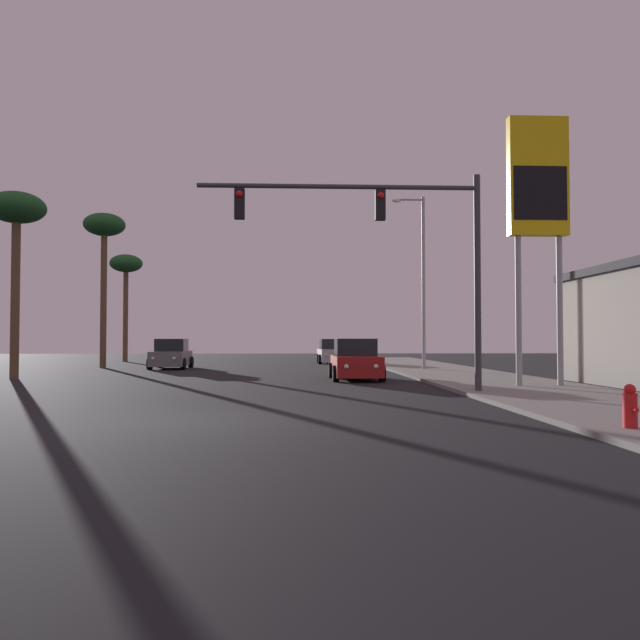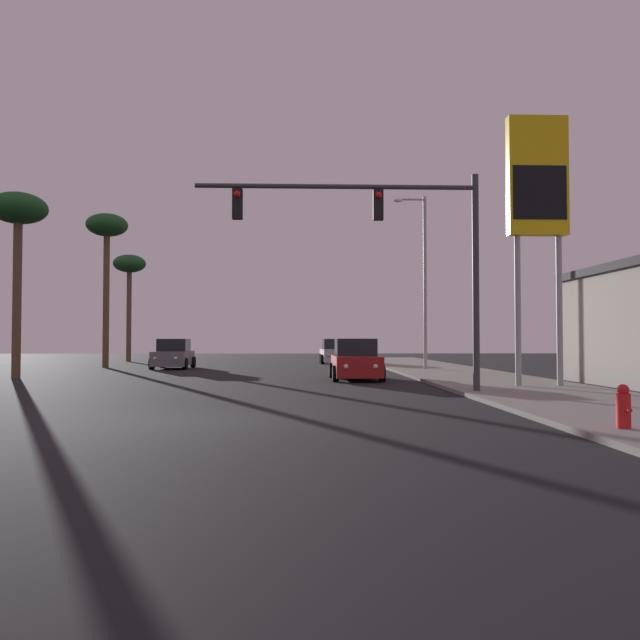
% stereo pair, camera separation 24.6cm
% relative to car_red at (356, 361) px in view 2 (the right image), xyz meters
% --- Properties ---
extents(ground_plane, '(120.00, 120.00, 0.00)m').
position_rel_car_red_xyz_m(ground_plane, '(-4.56, -12.72, -0.76)').
color(ground_plane, black).
extents(sidewalk_right, '(5.00, 60.00, 0.12)m').
position_rel_car_red_xyz_m(sidewalk_right, '(4.94, -2.72, -0.70)').
color(sidewalk_right, gray).
rests_on(sidewalk_right, ground).
extents(car_red, '(2.04, 4.31, 1.68)m').
position_rel_car_red_xyz_m(car_red, '(0.00, 0.00, 0.00)').
color(car_red, maroon).
rests_on(car_red, ground).
extents(car_grey, '(2.04, 4.33, 1.68)m').
position_rel_car_red_xyz_m(car_grey, '(-9.43, 10.10, 0.00)').
color(car_grey, slate).
rests_on(car_grey, ground).
extents(car_silver, '(2.04, 4.34, 1.68)m').
position_rel_car_red_xyz_m(car_silver, '(0.15, 17.29, 0.00)').
color(car_silver, '#B7B7BC').
rests_on(car_silver, ground).
extents(traffic_light_mast, '(8.50, 0.36, 6.50)m').
position_rel_car_red_xyz_m(traffic_light_mast, '(0.48, -7.04, 4.03)').
color(traffic_light_mast, '#38383D').
rests_on(traffic_light_mast, sidewalk_right).
extents(street_lamp, '(1.74, 0.24, 9.00)m').
position_rel_car_red_xyz_m(street_lamp, '(4.12, 6.69, 4.36)').
color(street_lamp, '#99999E').
rests_on(street_lamp, sidewalk_right).
extents(gas_station_sign, '(2.00, 0.42, 9.00)m').
position_rel_car_red_xyz_m(gas_station_sign, '(5.65, -5.09, 5.86)').
color(gas_station_sign, '#99999E').
rests_on(gas_station_sign, sidewalk_right).
extents(fire_hydrant, '(0.24, 0.34, 0.76)m').
position_rel_car_red_xyz_m(fire_hydrant, '(3.26, -14.93, -0.27)').
color(fire_hydrant, red).
rests_on(fire_hydrant, sidewalk_right).
extents(palm_tree_far, '(2.40, 2.40, 7.97)m').
position_rel_car_red_xyz_m(palm_tree_far, '(-14.98, 21.28, 6.14)').
color(palm_tree_far, brown).
rests_on(palm_tree_far, ground).
extents(palm_tree_mid, '(2.40, 2.40, 9.03)m').
position_rel_car_red_xyz_m(palm_tree_mid, '(-13.60, 11.28, 7.08)').
color(palm_tree_mid, brown).
rests_on(palm_tree_mid, ground).
extents(palm_tree_near, '(2.40, 2.40, 7.90)m').
position_rel_car_red_xyz_m(palm_tree_near, '(-14.28, 1.28, 6.08)').
color(palm_tree_near, brown).
rests_on(palm_tree_near, ground).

